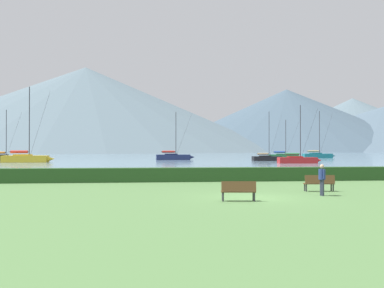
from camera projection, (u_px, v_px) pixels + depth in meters
name	position (u px, v px, depth m)	size (l,w,h in m)	color
ground_plane	(251.00, 198.00, 21.95)	(1000.00, 1000.00, 0.00)	#517A42
harbor_water	(161.00, 155.00, 158.18)	(320.00, 246.00, 0.00)	slate
hedge_line	(216.00, 174.00, 32.89)	(80.00, 1.20, 1.04)	#284C23
sailboat_slip_0	(267.00, 158.00, 86.70)	(6.63, 2.13, 9.81)	black
sailboat_slip_1	(174.00, 157.00, 93.96)	(8.41, 2.71, 10.36)	navy
sailboat_slip_3	(298.00, 160.00, 72.35)	(7.37, 2.57, 9.70)	red
sailboat_slip_4	(284.00, 156.00, 101.96)	(7.80, 3.01, 9.19)	#236B38
sailboat_slip_6	(318.00, 155.00, 110.93)	(8.47, 2.75, 12.01)	#19707A
sailboat_slip_7	(26.00, 158.00, 77.03)	(8.93, 2.70, 13.43)	gold
sailboat_slip_8	(4.00, 157.00, 89.27)	(7.66, 2.56, 10.44)	black
park_bench_near_path	(319.00, 182.00, 25.13)	(1.76, 0.60, 0.95)	brown
park_bench_under_tree	(239.00, 190.00, 20.47)	(1.67, 0.64, 0.95)	brown
person_seated_viewer	(322.00, 177.00, 22.86)	(0.36, 0.57, 1.65)	#2D3347
distant_hill_west_ridge	(353.00, 125.00, 395.48)	(206.16, 206.16, 48.08)	slate
distant_hill_central_peak	(384.00, 129.00, 361.73)	(248.95, 248.95, 37.15)	#4C6070
distant_hill_east_ridge	(287.00, 120.00, 367.26)	(232.64, 232.64, 52.27)	#425666
distant_hill_far_shoulder	(86.00, 109.00, 334.95)	(299.23, 299.23, 64.93)	slate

